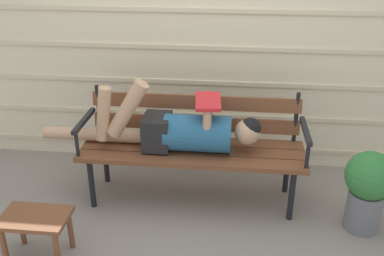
{
  "coord_description": "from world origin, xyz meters",
  "views": [
    {
      "loc": [
        0.31,
        -2.79,
        1.98
      ],
      "look_at": [
        0.0,
        0.1,
        0.62
      ],
      "focal_mm": 40.35,
      "sensor_mm": 36.0,
      "label": 1
    }
  ],
  "objects_px": {
    "footstool": "(36,224)",
    "park_bench": "(193,141)",
    "potted_plant": "(368,187)",
    "reclining_person": "(179,130)"
  },
  "relations": [
    {
      "from": "park_bench",
      "to": "reclining_person",
      "type": "relative_size",
      "value": 1.01
    },
    {
      "from": "park_bench",
      "to": "potted_plant",
      "type": "distance_m",
      "value": 1.3
    },
    {
      "from": "footstool",
      "to": "potted_plant",
      "type": "height_order",
      "value": "potted_plant"
    },
    {
      "from": "park_bench",
      "to": "potted_plant",
      "type": "bearing_deg",
      "value": -13.67
    },
    {
      "from": "park_bench",
      "to": "footstool",
      "type": "xyz_separation_m",
      "value": [
        -0.92,
        -0.85,
        -0.22
      ]
    },
    {
      "from": "potted_plant",
      "to": "reclining_person",
      "type": "bearing_deg",
      "value": 170.18
    },
    {
      "from": "footstool",
      "to": "park_bench",
      "type": "bearing_deg",
      "value": 42.69
    },
    {
      "from": "park_bench",
      "to": "reclining_person",
      "type": "height_order",
      "value": "reclining_person"
    },
    {
      "from": "reclining_person",
      "to": "footstool",
      "type": "height_order",
      "value": "reclining_person"
    },
    {
      "from": "reclining_person",
      "to": "potted_plant",
      "type": "relative_size",
      "value": 2.79
    }
  ]
}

